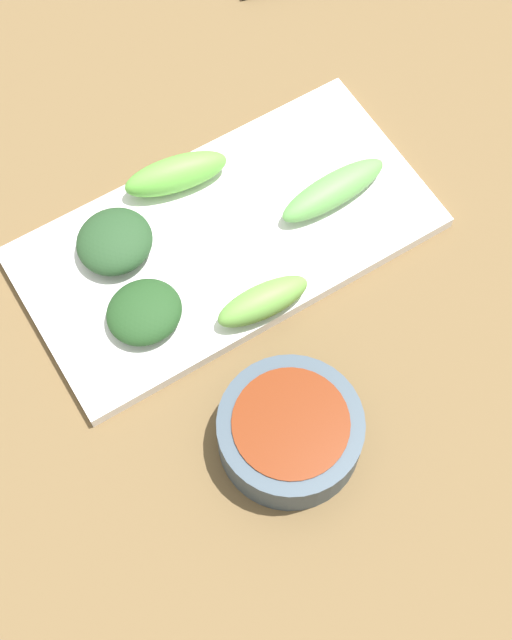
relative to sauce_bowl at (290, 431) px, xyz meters
The scene contains 8 objects.
tabletop 0.11m from the sauce_bowl, 19.76° to the right, with size 2.10×2.10×0.02m, color brown.
sauce_bowl is the anchor object (origin of this frame).
serving_plate 0.17m from the sauce_bowl, 15.45° to the right, with size 0.17×0.33×0.01m, color white.
broccoli_leafy_0 0.14m from the sauce_bowl, 17.63° to the left, with size 0.05×0.06×0.02m, color #21461F.
broccoli_stalk_1 0.20m from the sauce_bowl, 42.21° to the right, with size 0.03×0.10×0.02m, color #60A44F.
broccoli_stalk_2 0.10m from the sauce_bowl, 19.24° to the right, with size 0.03×0.08×0.03m, color #68A442.
broccoli_stalk_3 0.23m from the sauce_bowl, 10.10° to the right, with size 0.03×0.09×0.03m, color #63B740.
broccoli_leafy_4 0.20m from the sauce_bowl, ahead, with size 0.06×0.06×0.03m, color #254625.
Camera 1 is at (-0.27, 0.17, 0.67)m, focal length 52.11 mm.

